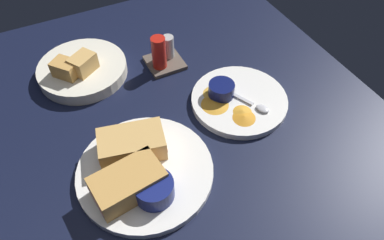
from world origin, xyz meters
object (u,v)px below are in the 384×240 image
sandwich_half_far (128,183)px  spoon_by_dark_ramekin (150,168)px  condiment_caddy (163,55)px  ramekin_dark_sauce (154,189)px  plate_chips_companion (239,100)px  spoon_by_gravy_ramekin (258,106)px  bread_basket_rear (82,69)px  sandwich_half_near (132,144)px  ramekin_light_gravy (221,89)px  plate_sandwich_main (145,171)px

sandwich_half_far → spoon_by_dark_ramekin: 6.11cm
spoon_by_dark_ramekin → condiment_caddy: condiment_caddy is taller
ramekin_dark_sauce → condiment_caddy: condiment_caddy is taller
plate_chips_companion → spoon_by_gravy_ramekin: size_ratio=2.36×
spoon_by_gravy_ramekin → bread_basket_rear: (-32.42, 30.11, -0.01)cm
bread_basket_rear → sandwich_half_near: bearing=-84.3°
sandwich_half_far → spoon_by_gravy_ramekin: (33.20, 7.11, -2.04)cm
spoon_by_dark_ramekin → ramekin_light_gravy: 25.46cm
ramekin_dark_sauce → condiment_caddy: 38.73cm
spoon_by_dark_ramekin → condiment_caddy: 33.14cm
plate_sandwich_main → sandwich_half_near: 6.06cm
plate_sandwich_main → sandwich_half_near: (-0.50, 5.12, 3.20)cm
plate_sandwich_main → spoon_by_dark_ramekin: size_ratio=2.73×
ramekin_dark_sauce → plate_chips_companion: 31.05cm
plate_sandwich_main → bread_basket_rear: bread_basket_rear is taller
plate_sandwich_main → sandwich_half_near: bearing=95.6°
plate_chips_companion → ramekin_light_gravy: 5.10cm
bread_basket_rear → spoon_by_gravy_ramekin: bearing=-42.9°
sandwich_half_near → spoon_by_gravy_ramekin: 29.61cm
plate_sandwich_main → plate_chips_companion: (26.92, 8.44, 0.00)cm
plate_sandwich_main → condiment_caddy: (16.44, 28.81, 2.61)cm
sandwich_half_near → condiment_caddy: (16.94, 23.69, -0.59)cm
spoon_by_gravy_ramekin → plate_sandwich_main: bearing=-171.9°
plate_sandwich_main → spoon_by_gravy_ramekin: bearing=8.1°
ramekin_dark_sauce → spoon_by_dark_ramekin: ramekin_dark_sauce is taller
ramekin_light_gravy → plate_chips_companion: bearing=-39.8°
sandwich_half_far → ramekin_light_gravy: bearing=27.2°
sandwich_half_far → spoon_by_gravy_ramekin: 34.02cm
spoon_by_gravy_ramekin → condiment_caddy: size_ratio=1.00×
sandwich_half_far → plate_chips_companion: bearing=20.2°
sandwich_half_far → bread_basket_rear: bread_basket_rear is taller
plate_chips_companion → bread_basket_rear: size_ratio=1.02×
sandwich_half_far → condiment_caddy: (20.62, 31.81, -0.59)cm
ramekin_dark_sauce → bread_basket_rear: bearing=94.3°
plate_chips_companion → spoon_by_gravy_ramekin: (2.10, -4.33, 1.16)cm
plate_sandwich_main → ramekin_light_gravy: (23.55, 11.25, 2.61)cm
bread_basket_rear → ramekin_dark_sauce: bearing=-85.7°
sandwich_half_far → ramekin_dark_sauce: sandwich_half_far is taller
ramekin_light_gravy → plate_sandwich_main: bearing=-154.5°
ramekin_light_gravy → condiment_caddy: size_ratio=0.64×
sandwich_half_far → condiment_caddy: bearing=57.0°
plate_chips_companion → sandwich_half_far: bearing=-159.8°
spoon_by_gravy_ramekin → ramekin_dark_sauce: bearing=-160.9°
plate_sandwich_main → condiment_caddy: 33.27cm
plate_sandwich_main → ramekin_light_gravy: bearing=25.5°
spoon_by_dark_ramekin → sandwich_half_far: bearing=-154.0°
condiment_caddy → bread_basket_rear: bearing=164.7°
plate_chips_companion → ramekin_light_gravy: (-3.37, 2.81, 2.61)cm
plate_sandwich_main → ramekin_light_gravy: size_ratio=4.48×
spoon_by_dark_ramekin → plate_sandwich_main: bearing=154.6°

